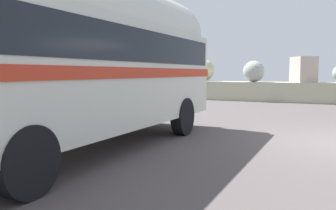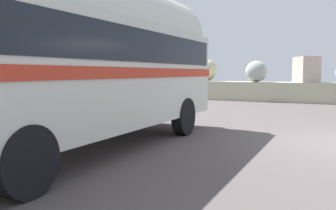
% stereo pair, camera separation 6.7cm
% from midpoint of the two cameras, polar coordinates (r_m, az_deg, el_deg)
% --- Properties ---
extents(vintage_coach, '(2.77, 8.68, 3.70)m').
position_cam_midpoint_polar(vintage_coach, '(7.51, -12.98, 8.25)').
color(vintage_coach, black).
rests_on(vintage_coach, ground).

